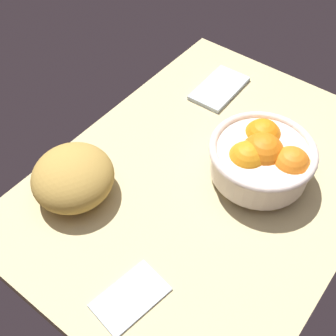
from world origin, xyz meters
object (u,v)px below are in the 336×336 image
at_px(bread_loaf, 73,177).
at_px(napkin_spare, 219,88).
at_px(napkin_folded, 130,297).
at_px(fruit_bowl, 262,157).

bearing_deg(bread_loaf, napkin_spare, -6.72).
distance_m(bread_loaf, napkin_folded, 0.25).
relative_size(bread_loaf, napkin_folded, 1.34).
xyz_separation_m(napkin_folded, napkin_spare, (0.54, 0.18, 0.00)).
bearing_deg(napkin_spare, fruit_bowl, -130.25).
bearing_deg(napkin_folded, bread_loaf, 65.97).
distance_m(napkin_folded, napkin_spare, 0.56).
xyz_separation_m(bread_loaf, napkin_folded, (-0.10, -0.23, -0.04)).
height_order(bread_loaf, napkin_spare, bread_loaf).
bearing_deg(bread_loaf, fruit_bowl, -46.10).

